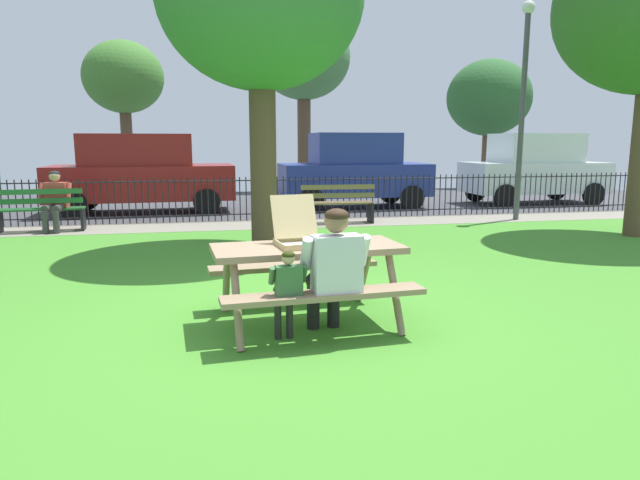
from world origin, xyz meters
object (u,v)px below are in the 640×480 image
object	(u,v)px
far_tree_center	(304,59)
park_bench_left	(41,211)
picnic_table_foreground	(308,263)
parked_car_center	(354,170)
parked_car_left	(142,172)
lamp_post_walkway	(523,92)
adult_at_table	(333,267)
parked_car_right	(534,168)
far_tree_midright	(489,98)
far_tree_midleft	(123,79)
park_bench_center	(337,204)
pizza_box_open	(298,233)
child_at_table	(287,288)
person_on_park_bench	(55,198)

from	to	relation	value
far_tree_center	park_bench_left	bearing A→B (deg)	-126.15
picnic_table_foreground	parked_car_center	bearing A→B (deg)	72.77
parked_car_left	lamp_post_walkway	bearing A→B (deg)	-19.21
adult_at_table	parked_car_right	world-z (taller)	parked_car_right
picnic_table_foreground	lamp_post_walkway	bearing A→B (deg)	46.98
far_tree_midright	parked_car_left	bearing A→B (deg)	-152.48
picnic_table_foreground	lamp_post_walkway	size ratio (longest dim) A/B	0.40
far_tree_midleft	far_tree_midright	world-z (taller)	far_tree_midleft
lamp_post_walkway	far_tree_midright	bearing A→B (deg)	66.43
parked_car_right	far_tree_center	distance (m)	9.38
park_bench_left	far_tree_center	xyz separation A→B (m)	(6.82, 9.34, 4.34)
parked_car_right	far_tree_midright	size ratio (longest dim) A/B	0.79
parked_car_left	far_tree_midleft	xyz separation A→B (m)	(-1.19, 6.59, 2.91)
far_tree_midleft	far_tree_center	xyz separation A→B (m)	(6.38, -0.00, 0.84)
park_bench_center	far_tree_midright	xyz separation A→B (m)	(8.31, 9.34, 3.05)
far_tree_midleft	park_bench_left	bearing A→B (deg)	-92.71
picnic_table_foreground	pizza_box_open	xyz separation A→B (m)	(-0.08, 0.06, 0.28)
adult_at_table	far_tree_midright	world-z (taller)	far_tree_midright
lamp_post_walkway	parked_car_left	distance (m)	9.16
parked_car_center	far_tree_midleft	distance (m)	9.78
child_at_table	far_tree_center	size ratio (longest dim) A/B	0.13
pizza_box_open	far_tree_center	xyz separation A→B (m)	(2.72, 15.84, 3.88)
park_bench_left	child_at_table	bearing A→B (deg)	-61.27
park_bench_left	far_tree_midleft	distance (m)	9.98
park_bench_left	parked_car_right	bearing A→B (deg)	12.56
person_on_park_bench	parked_car_right	bearing A→B (deg)	12.75
lamp_post_walkway	parked_car_center	distance (m)	4.62
child_at_table	pizza_box_open	bearing A→B (deg)	72.34
adult_at_table	picnic_table_foreground	bearing A→B (deg)	106.59
adult_at_table	far_tree_midleft	xyz separation A→B (m)	(-3.88, 16.39, 3.26)
park_bench_left	pizza_box_open	bearing A→B (deg)	-57.79
pizza_box_open	parked_car_center	distance (m)	9.72
park_bench_center	adult_at_table	bearing A→B (deg)	-103.08
child_at_table	far_tree_midleft	distance (m)	17.15
child_at_table	far_tree_center	xyz separation A→B (m)	(2.92, 16.45, 4.25)
parked_car_center	park_bench_left	bearing A→B (deg)	-158.73
picnic_table_foreground	parked_car_left	world-z (taller)	parked_car_left
parked_car_left	parked_car_right	bearing A→B (deg)	0.01
park_bench_center	far_tree_midright	world-z (taller)	far_tree_midright
park_bench_center	parked_car_center	xyz separation A→B (m)	(1.10, 2.75, 0.59)
pizza_box_open	parked_car_left	size ratio (longest dim) A/B	0.13
far_tree_center	far_tree_midright	xyz separation A→B (m)	(7.45, 0.00, -1.30)
picnic_table_foreground	far_tree_midleft	bearing A→B (deg)	103.22
adult_at_table	parked_car_center	distance (m)	10.19
person_on_park_bench	child_at_table	bearing A→B (deg)	-63.05
child_at_table	lamp_post_walkway	size ratio (longest dim) A/B	0.18
child_at_table	far_tree_midright	bearing A→B (deg)	57.77
adult_at_table	lamp_post_walkway	distance (m)	9.23
park_bench_left	person_on_park_bench	size ratio (longest dim) A/B	1.37
parked_car_right	child_at_table	bearing A→B (deg)	-130.55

